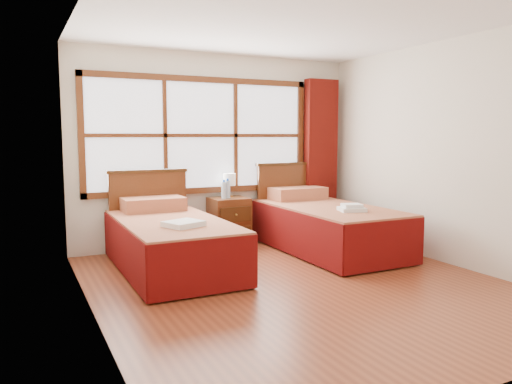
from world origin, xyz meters
name	(u,v)px	position (x,y,z in m)	size (l,w,h in m)	color
floor	(302,285)	(0.00, 0.00, 0.00)	(4.50, 4.50, 0.00)	brown
ceiling	(304,19)	(0.00, 0.00, 2.60)	(4.50, 4.50, 0.00)	white
wall_back	(217,150)	(0.00, 2.25, 1.30)	(4.00, 4.00, 0.00)	silver
wall_left	(89,160)	(-2.00, 0.00, 1.30)	(4.50, 4.50, 0.00)	silver
wall_right	(452,153)	(2.00, 0.00, 1.30)	(4.50, 4.50, 0.00)	silver
window	(201,135)	(-0.25, 2.21, 1.50)	(3.16, 0.06, 1.56)	white
curtain	(320,158)	(1.60, 2.11, 1.17)	(0.50, 0.16, 2.30)	#580E08
bed_left	(170,240)	(-1.00, 1.20, 0.33)	(1.10, 2.12, 1.07)	#3B210C
bed_right	(325,225)	(1.09, 1.20, 0.34)	(1.14, 2.21, 1.11)	#3B210C
nightstand	(229,222)	(0.06, 1.99, 0.33)	(0.50, 0.49, 0.66)	#532912
towels_left	(184,224)	(-1.00, 0.69, 0.60)	(0.45, 0.42, 0.06)	white
towels_right	(352,208)	(1.10, 0.65, 0.63)	(0.36, 0.33, 0.09)	white
lamp	(229,180)	(0.11, 2.10, 0.89)	(0.17, 0.17, 0.32)	#CD8D41
bottle_near	(224,190)	(-0.04, 1.94, 0.78)	(0.07, 0.07, 0.25)	#ABC4DC
bottle_far	(228,189)	(0.03, 1.97, 0.78)	(0.07, 0.07, 0.27)	#ABC4DC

